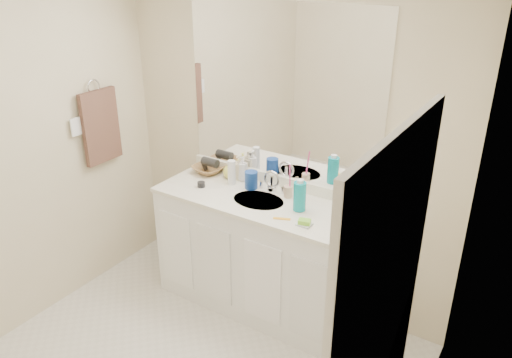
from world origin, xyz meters
The scene contains 27 objects.
wall_back centered at (0.00, 1.30, 1.20)m, with size 2.60×0.02×2.40m, color beige.
wall_left centered at (-1.30, 0.00, 1.20)m, with size 0.02×2.60×2.40m, color beige.
wall_right centered at (1.30, 0.00, 1.20)m, with size 0.02×2.60×2.40m, color beige.
vanity_cabinet centered at (0.00, 1.02, 0.42)m, with size 1.50×0.55×0.85m, color white.
countertop centered at (0.00, 1.02, 0.86)m, with size 1.52×0.57×0.03m, color white.
backsplash centered at (0.00, 1.29, 0.92)m, with size 1.52×0.03×0.08m, color white.
sink_basin centered at (0.00, 1.00, 0.87)m, with size 0.37×0.37×0.02m, color beige.
faucet centered at (0.00, 1.18, 0.94)m, with size 0.02×0.02×0.11m, color silver.
mirror centered at (0.00, 1.29, 1.56)m, with size 1.48×0.01×1.20m, color white.
blue_mug centered at (-0.15, 1.14, 0.94)m, with size 0.09×0.09×0.13m, color #153D94.
tan_cup centered at (0.15, 1.16, 0.92)m, with size 0.06×0.06×0.08m, color #D1AE93.
toothbrush centered at (0.16, 1.16, 1.03)m, with size 0.01×0.01×0.21m, color #FF439A.
mouthwash_bottle centered at (0.30, 1.03, 0.98)m, with size 0.08×0.08×0.20m, color #0D97A5.
clear_pump_bottle centered at (0.55, 1.15, 0.97)m, with size 0.07×0.07×0.18m, color white.
soap_dish centered at (0.43, 0.87, 0.89)m, with size 0.09×0.07×0.01m, color silver.
green_soap centered at (0.43, 0.87, 0.90)m, with size 0.08×0.05×0.03m, color #84D734.
orange_comb centered at (0.27, 0.86, 0.88)m, with size 0.11×0.02×0.00m, color #FCA71A.
dark_jar centered at (-0.46, 0.96, 0.90)m, with size 0.06×0.06×0.04m, color black.
extra_white_bottle centered at (-0.31, 1.12, 0.97)m, with size 0.06×0.06×0.18m, color white.
soap_bottle_white centered at (-0.28, 1.22, 0.97)m, with size 0.07×0.07×0.19m, color white.
soap_bottle_cream centered at (-0.31, 1.23, 0.97)m, with size 0.09×0.09×0.19m, color beige.
soap_bottle_yellow centered at (-0.38, 1.21, 0.95)m, with size 0.11×0.11×0.14m, color #E7E95A.
wicker_basket centered at (-0.58, 1.20, 0.91)m, with size 0.23×0.23×0.06m, color olive.
hair_dryer centered at (-0.56, 1.20, 0.97)m, with size 0.07×0.07×0.13m, color black.
towel_ring centered at (-1.27, 0.77, 1.55)m, with size 0.11×0.11×0.01m, color silver.
hand_towel centered at (-1.25, 0.77, 1.25)m, with size 0.04×0.32×0.55m, color #3B2720.
switch_plate centered at (-1.27, 0.57, 1.30)m, with size 0.01×0.09×0.13m, color white.
Camera 1 is at (1.65, -1.58, 2.42)m, focal length 35.00 mm.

